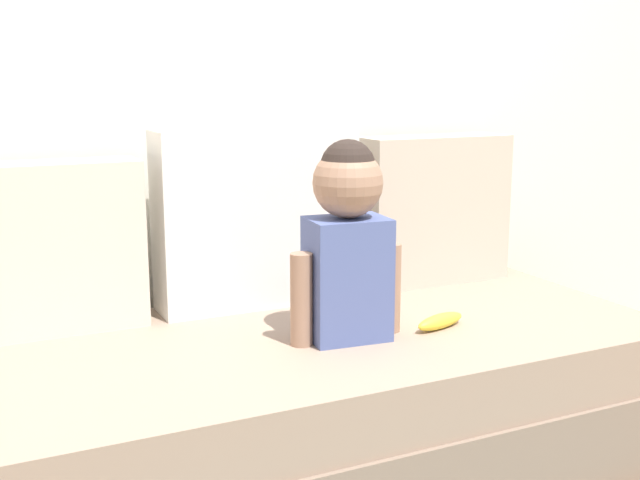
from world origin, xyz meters
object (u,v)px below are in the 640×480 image
throw_pillow_center (257,218)px  toddler (347,237)px  banana (440,321)px  throw_pillow_right (433,210)px  couch (305,407)px  throw_pillow_left (36,249)px

throw_pillow_center → toddler: (0.09, -0.40, 0.01)m
banana → throw_pillow_right: bearing=59.0°
throw_pillow_right → banana: (-0.26, -0.44, -0.22)m
couch → banana: size_ratio=11.65×
couch → throw_pillow_left: bearing=151.7°
throw_pillow_center → banana: 0.61m
toddler → throw_pillow_right: bearing=37.1°
throw_pillow_left → toddler: size_ratio=1.06×
throw_pillow_right → throw_pillow_left: bearing=180.0°
couch → throw_pillow_center: throw_pillow_center is taller
throw_pillow_center → throw_pillow_right: (0.61, 0.00, -0.02)m
banana → throw_pillow_left: bearing=155.7°
toddler → banana: 0.36m
throw_pillow_center → toddler: size_ratio=1.15×
throw_pillow_center → throw_pillow_right: bearing=0.0°
throw_pillow_left → throw_pillow_right: bearing=0.0°
couch → toddler: bearing=-36.0°
throw_pillow_right → toddler: size_ratio=0.98×
toddler → couch: bearing=144.0°
throw_pillow_center → toddler: bearing=-77.2°
throw_pillow_center → throw_pillow_right: 0.61m
throw_pillow_left → throw_pillow_center: 0.62m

